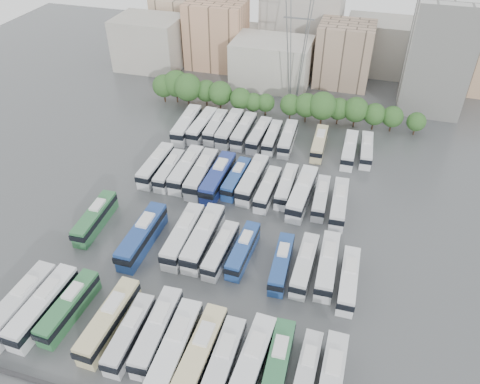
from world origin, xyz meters
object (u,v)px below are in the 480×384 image
(bus_r1_s5, at_px, (183,235))
(bus_r2_s2, at_px, (170,170))
(bus_r3_s4, at_px, (230,128))
(bus_r0_s12, at_px, (306,372))
(bus_r0_s13, at_px, (331,382))
(bus_r2_s3, at_px, (186,169))
(bus_r0_s10, at_px, (251,365))
(bus_r1_s10, at_px, (281,263))
(bus_r0_s6, at_px, (157,331))
(bus_r3_s1, at_px, (187,125))
(bus_r3_s3, at_px, (216,127))
(bus_r3_s7, at_px, (272,137))
(bus_r3_s2, at_px, (202,125))
(bus_r0_s9, at_px, (222,365))
(bus_r1_s7, at_px, (221,250))
(apartment_tower, at_px, (439,56))
(bus_r1_s11, at_px, (305,265))
(bus_r1_s0, at_px, (95,218))
(bus_r0_s0, at_px, (20,304))
(bus_r1_s13, at_px, (349,280))
(bus_r2_s8, at_px, (268,189))
(bus_r2_s7, at_px, (253,179))
(bus_r1_s3, at_px, (142,236))
(bus_r3_s10, at_px, (319,143))
(bus_r0_s5, at_px, (130,333))
(bus_r3_s8, at_px, (288,138))
(bus_r2_s10, at_px, (302,193))
(bus_r2_s12, at_px, (339,203))
(bus_r0_s7, at_px, (175,349))
(bus_r0_s4, at_px, (109,320))
(bus_r1_s8, at_px, (243,250))
(bus_r1_s6, at_px, (203,237))
(bus_r2_s9, at_px, (287,186))
(bus_r1_s12, at_px, (327,265))
(bus_r0_s11, at_px, (278,365))
(bus_r3_s6, at_px, (259,135))
(bus_r2_s4, at_px, (202,173))
(bus_r0_s2, at_px, (69,307))
(bus_r2_s6, at_px, (236,178))
(bus_r3_s12, at_px, (349,150))

(bus_r1_s5, relative_size, bus_r2_s2, 1.16)
(bus_r3_s4, bearing_deg, bus_r0_s12, -63.85)
(bus_r0_s13, xyz_separation_m, bus_r2_s3, (-33.02, 36.77, 0.06))
(bus_r0_s10, distance_m, bus_r1_s10, 18.07)
(bus_r0_s6, relative_size, bus_r0_s13, 1.02)
(bus_r3_s1, bearing_deg, bus_r3_s3, 9.67)
(bus_r3_s7, bearing_deg, bus_r3_s2, 178.16)
(bus_r1_s10, xyz_separation_m, bus_r3_s1, (-29.56, 35.51, 0.38))
(bus_r0_s9, xyz_separation_m, bus_r1_s7, (-6.56, 19.18, -0.20))
(apartment_tower, xyz_separation_m, bus_r1_s11, (-19.09, -63.72, -11.21))
(bus_r1_s0, bearing_deg, bus_r0_s0, -93.30)
(apartment_tower, bearing_deg, bus_r1_s11, -106.68)
(apartment_tower, bearing_deg, bus_r0_s13, -98.81)
(bus_r1_s13, xyz_separation_m, bus_r2_s8, (-16.68, 18.26, -0.02))
(bus_r1_s0, height_order, bus_r3_s4, bus_r3_s4)
(bus_r2_s3, relative_size, bus_r2_s7, 1.00)
(bus_r1_s3, bearing_deg, bus_r0_s10, -36.72)
(bus_r3_s10, bearing_deg, bus_r0_s9, -95.00)
(bus_r0_s5, bearing_deg, bus_r2_s7, 79.43)
(bus_r1_s7, height_order, bus_r3_s8, bus_r3_s8)
(bus_r2_s7, bearing_deg, bus_r2_s2, -173.41)
(bus_r2_s10, xyz_separation_m, bus_r2_s12, (6.78, -0.85, -0.24))
(bus_r0_s7, distance_m, bus_r3_s4, 56.49)
(bus_r0_s4, height_order, bus_r2_s2, bus_r0_s4)
(bus_r2_s2, relative_size, bus_r2_s10, 0.84)
(bus_r1_s8, height_order, bus_r2_s10, bus_r2_s10)
(bus_r1_s5, relative_size, bus_r1_s6, 0.97)
(bus_r2_s2, bearing_deg, apartment_tower, 41.82)
(bus_r2_s2, height_order, bus_r2_s3, bus_r2_s3)
(bus_r1_s8, distance_m, bus_r2_s9, 18.78)
(bus_r1_s5, height_order, bus_r1_s12, bus_r1_s5)
(bus_r0_s11, relative_size, bus_r2_s12, 0.99)
(bus_r1_s7, bearing_deg, bus_r3_s6, 97.23)
(bus_r0_s7, relative_size, bus_r1_s13, 1.19)
(bus_r1_s8, distance_m, bus_r2_s4, 21.99)
(bus_r1_s5, bearing_deg, bus_r1_s6, 7.02)
(bus_r0_s0, bearing_deg, bus_r0_s2, 15.40)
(bus_r3_s4, bearing_deg, bus_r1_s3, -94.90)
(bus_r1_s12, bearing_deg, bus_r0_s6, -138.86)
(bus_r2_s8, relative_size, bus_r2_s9, 1.01)
(bus_r2_s3, bearing_deg, bus_r0_s12, -50.77)
(bus_r3_s2, bearing_deg, bus_r1_s5, -73.30)
(bus_r2_s6, bearing_deg, bus_r2_s12, -4.07)
(bus_r2_s4, height_order, bus_r3_s6, bus_r2_s4)
(bus_r0_s7, relative_size, bus_r0_s13, 1.09)
(bus_r0_s12, distance_m, bus_r3_s3, 61.67)
(bus_r2_s4, bearing_deg, bus_r3_s8, 52.19)
(bus_r3_s8, height_order, bus_r3_s12, bus_r3_s8)
(bus_r2_s6, distance_m, bus_r3_s12, 25.50)
(bus_r0_s11, xyz_separation_m, bus_r3_s1, (-32.82, 52.59, 0.25))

